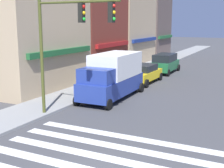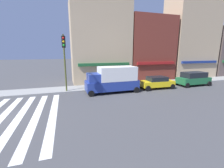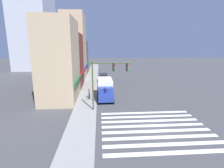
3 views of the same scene
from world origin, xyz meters
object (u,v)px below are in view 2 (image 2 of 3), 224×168
pedestrian_grey_coat (104,80)px  sedan_yellow (157,82)px  suv_green (194,78)px  box_truck_blue (113,79)px  traffic_signal (64,53)px

pedestrian_grey_coat → sedan_yellow: bearing=45.5°
suv_green → pedestrian_grey_coat: (-12.56, 2.46, 0.04)m
sedan_yellow → pedestrian_grey_coat: 6.97m
box_truck_blue → suv_green: 12.12m
box_truck_blue → suv_green: box_truck_blue is taller
box_truck_blue → suv_green: (12.11, 0.00, -0.56)m
sedan_yellow → suv_green: 6.05m
suv_green → box_truck_blue: bearing=178.8°
traffic_signal → box_truck_blue: 6.06m
box_truck_blue → sedan_yellow: box_truck_blue is taller
traffic_signal → suv_green: bearing=0.1°
sedan_yellow → suv_green: size_ratio=0.94×
suv_green → sedan_yellow: bearing=178.8°
sedan_yellow → suv_green: suv_green is taller
suv_green → pedestrian_grey_coat: suv_green is taller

